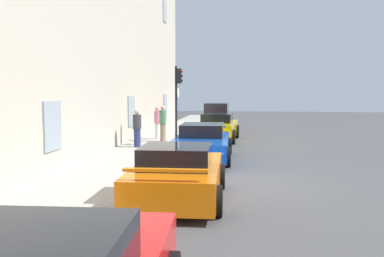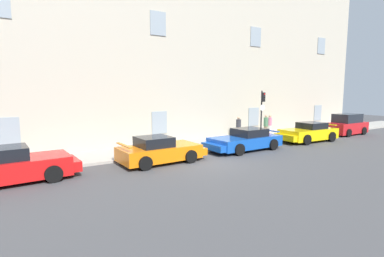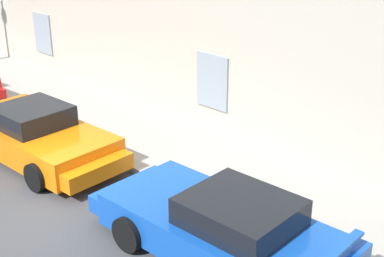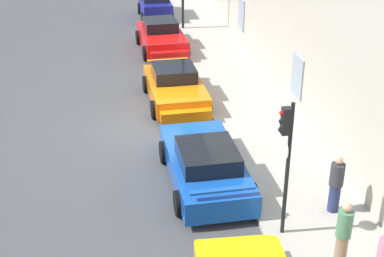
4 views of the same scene
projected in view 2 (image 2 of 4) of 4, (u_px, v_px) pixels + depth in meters
ground_plane at (204, 162)px, 15.08m from camera, size 80.00×80.00×0.00m
sidewalk at (170, 149)px, 18.27m from camera, size 60.00×3.07×0.14m
building_facade at (147, 44)px, 20.17m from camera, size 43.05×4.00×13.96m
sportscar_red_lead at (18, 166)px, 11.73m from camera, size 4.62×2.39×1.47m
sportscar_yellow_flank at (162, 151)px, 14.99m from camera, size 4.57×2.37×1.38m
sportscar_white_middle at (243, 141)px, 18.07m from camera, size 5.15×2.38×1.35m
sportscar_tail_end at (307, 133)px, 21.25m from camera, size 4.88×2.30×1.40m
hatchback_parked at (347, 125)px, 24.72m from camera, size 3.87×1.89×1.79m
traffic_light at (262, 107)px, 20.60m from camera, size 0.44×0.36×3.59m
pedestrian_admiring at (238, 127)px, 21.86m from camera, size 0.40×0.40×1.66m
pedestrian_strolling at (270, 125)px, 23.33m from camera, size 0.45×0.45×1.68m
pedestrian_bystander at (266, 126)px, 22.40m from camera, size 0.47×0.47×1.76m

